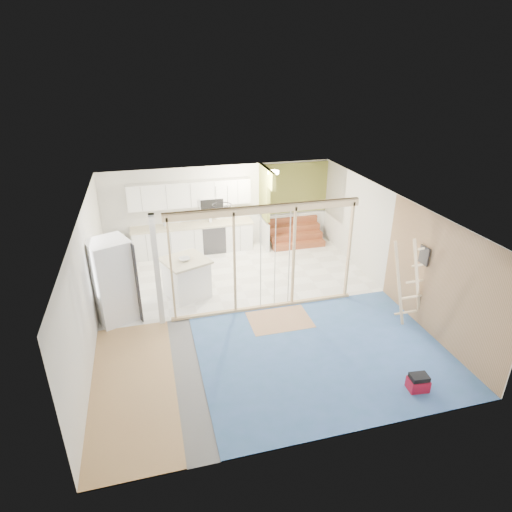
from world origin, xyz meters
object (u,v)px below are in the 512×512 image
object	(u,v)px
fridge	(113,281)
toolbox	(418,383)
island	(187,278)
ladder	(411,283)

from	to	relation	value
fridge	toolbox	xyz separation A→B (m)	(5.28, -3.85, -0.81)
island	toolbox	bearing A→B (deg)	-72.81
fridge	island	bearing A→B (deg)	-2.16
island	ladder	size ratio (longest dim) A/B	0.65
toolbox	fridge	bearing A→B (deg)	150.21
fridge	island	distance (m)	1.85
island	ladder	distance (m)	5.26
ladder	fridge	bearing A→B (deg)	179.26
fridge	toolbox	size ratio (longest dim) A/B	5.12
fridge	ladder	bearing A→B (deg)	-40.01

